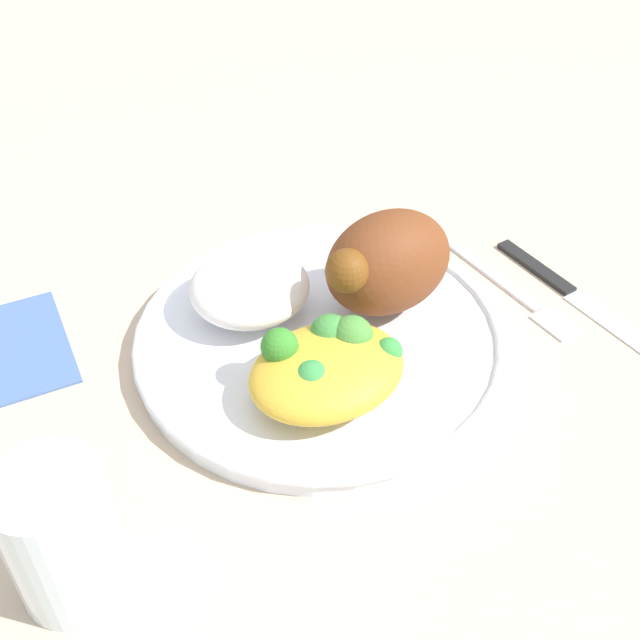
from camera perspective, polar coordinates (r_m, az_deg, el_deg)
ground_plane at (r=0.59m, az=0.00°, el=-2.02°), size 2.00×2.00×0.00m
plate at (r=0.59m, az=0.00°, el=-1.35°), size 0.27×0.27×0.02m
roasted_chicken at (r=0.58m, az=4.67°, el=4.20°), size 0.11×0.07×0.08m
rice_pile at (r=0.59m, az=-5.07°, el=2.40°), size 0.09×0.09×0.04m
mac_cheese_with_broccoli at (r=0.53m, az=0.53°, el=-3.28°), size 0.11×0.09×0.04m
fork at (r=0.66m, az=13.83°, el=1.99°), size 0.02×0.14×0.01m
knife at (r=0.67m, az=17.53°, el=2.02°), size 0.02×0.19×0.01m
water_glass at (r=0.46m, az=-18.09°, el=-14.53°), size 0.06×0.06×0.09m
napkin at (r=0.63m, az=-21.70°, el=-2.07°), size 0.10×0.12×0.00m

